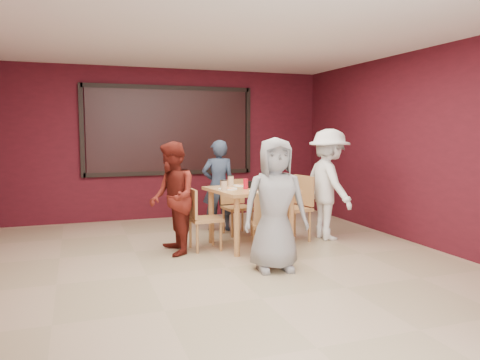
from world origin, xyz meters
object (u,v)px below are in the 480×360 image
object	(u,v)px
chair_back	(235,203)
diner_back	(218,185)
chair_left	(200,215)
chair_front	(269,221)
dining_table	(250,196)
diner_left	(172,198)
diner_front	(275,204)
diner_right	(329,184)
chair_right	(296,204)

from	to	relation	value
chair_back	diner_back	size ratio (longest dim) A/B	0.58
chair_back	chair_left	world-z (taller)	chair_back
chair_front	chair_back	size ratio (longest dim) A/B	1.01
chair_front	dining_table	bearing A→B (deg)	89.05
chair_back	diner_back	world-z (taller)	diner_back
diner_back	diner_left	bearing A→B (deg)	57.31
chair_left	diner_front	size ratio (longest dim) A/B	0.55
dining_table	chair_left	world-z (taller)	dining_table
chair_front	diner_right	distance (m)	1.54
chair_back	diner_front	distance (m)	2.07
dining_table	diner_front	distance (m)	1.20
chair_right	diner_back	xyz separation A→B (m)	(-0.91, 1.05, 0.20)
dining_table	diner_back	size ratio (longest dim) A/B	0.79
chair_left	diner_back	world-z (taller)	diner_back
diner_right	chair_left	bearing A→B (deg)	89.98
chair_front	chair_right	size ratio (longest dim) A/B	0.89
chair_left	dining_table	bearing A→B (deg)	-1.19
chair_back	chair_left	size ratio (longest dim) A/B	1.01
chair_back	diner_left	world-z (taller)	diner_left
chair_right	diner_left	xyz separation A→B (m)	(-1.92, -0.18, 0.20)
chair_back	chair_left	xyz separation A→B (m)	(-0.80, -0.83, -0.00)
dining_table	diner_right	bearing A→B (deg)	1.47
chair_left	diner_left	size ratio (longest dim) A/B	0.57
chair_left	diner_back	bearing A→B (deg)	62.07
chair_right	diner_left	world-z (taller)	diner_left
chair_back	diner_front	size ratio (longest dim) A/B	0.55
diner_left	diner_right	size ratio (longest dim) A/B	0.90
diner_front	diner_back	bearing A→B (deg)	98.01
dining_table	diner_front	xyz separation A→B (m)	(-0.14, -1.19, 0.06)
chair_front	diner_left	bearing A→B (deg)	149.41
chair_back	diner_front	xyz separation A→B (m)	(-0.20, -2.04, 0.30)
chair_left	diner_front	bearing A→B (deg)	-63.77
chair_left	diner_front	distance (m)	1.38
chair_front	diner_back	size ratio (longest dim) A/B	0.58
chair_right	diner_right	distance (m)	0.58
chair_front	chair_left	world-z (taller)	chair_front
diner_front	chair_front	bearing A→B (deg)	83.36
chair_left	diner_right	distance (m)	2.05
chair_front	chair_back	world-z (taller)	chair_front
dining_table	chair_back	size ratio (longest dim) A/B	1.37
chair_left	chair_right	bearing A→B (deg)	3.64
chair_back	chair_right	distance (m)	1.03
diner_back	diner_right	size ratio (longest dim) A/B	0.90
chair_left	chair_right	size ratio (longest dim) A/B	0.88
diner_back	diner_right	bearing A→B (deg)	147.77
chair_front	diner_right	bearing A→B (deg)	30.37
diner_back	diner_right	xyz separation A→B (m)	(1.40, -1.13, 0.09)
chair_left	diner_back	distance (m)	1.33
diner_front	diner_back	size ratio (longest dim) A/B	1.05
chair_back	diner_right	xyz separation A→B (m)	(1.22, -0.81, 0.35)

